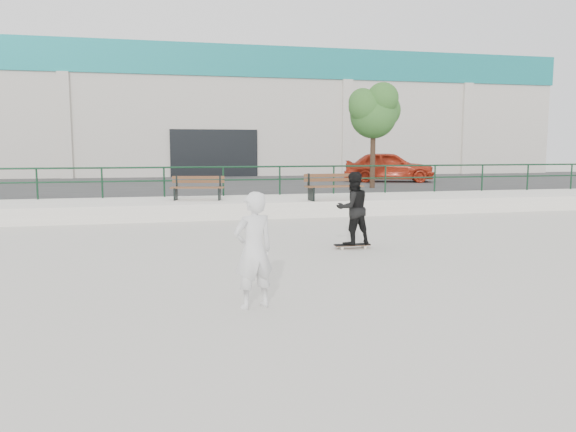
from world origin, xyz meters
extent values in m
plane|color=beige|center=(0.00, 0.00, 0.00)|extent=(120.00, 120.00, 0.00)
cube|color=silver|center=(0.00, 9.50, 0.25)|extent=(30.00, 3.00, 0.50)
cube|color=#323232|center=(0.00, 18.00, 0.25)|extent=(60.00, 14.00, 0.50)
cylinder|color=#133520|center=(0.00, 10.80, 1.50)|extent=(28.00, 0.06, 0.06)
cylinder|color=#133520|center=(0.00, 10.80, 1.05)|extent=(28.00, 0.05, 0.05)
cylinder|color=#133520|center=(-7.00, 10.80, 1.00)|extent=(0.06, 0.06, 1.00)
cylinder|color=#133520|center=(-5.00, 10.80, 1.00)|extent=(0.06, 0.06, 1.00)
cylinder|color=#133520|center=(-3.00, 10.80, 1.00)|extent=(0.06, 0.06, 1.00)
cylinder|color=#133520|center=(-1.00, 10.80, 1.00)|extent=(0.06, 0.06, 1.00)
cylinder|color=#133520|center=(1.00, 10.80, 1.00)|extent=(0.06, 0.06, 1.00)
cylinder|color=#133520|center=(3.00, 10.80, 1.00)|extent=(0.06, 0.06, 1.00)
cylinder|color=#133520|center=(5.00, 10.80, 1.00)|extent=(0.06, 0.06, 1.00)
cylinder|color=#133520|center=(7.00, 10.80, 1.00)|extent=(0.06, 0.06, 1.00)
cylinder|color=#133520|center=(9.00, 10.80, 1.00)|extent=(0.06, 0.06, 1.00)
cylinder|color=#133520|center=(11.00, 10.80, 1.00)|extent=(0.06, 0.06, 1.00)
cylinder|color=#133520|center=(13.00, 10.80, 1.00)|extent=(0.06, 0.06, 1.00)
cube|color=beige|center=(0.00, 32.00, 4.00)|extent=(44.00, 16.00, 8.00)
cube|color=teal|center=(0.00, 32.00, 7.10)|extent=(44.20, 16.20, 1.80)
cube|color=black|center=(0.00, 23.95, 1.60)|extent=(5.00, 0.15, 3.20)
cube|color=beige|center=(-8.00, 23.90, 3.10)|extent=(0.60, 0.25, 6.20)
cube|color=beige|center=(8.00, 23.90, 3.10)|extent=(0.60, 0.25, 6.20)
cube|color=beige|center=(16.00, 23.90, 3.10)|extent=(0.60, 0.25, 6.20)
cube|color=#4F371B|center=(-2.02, 9.26, 0.90)|extent=(1.66, 0.46, 0.04)
cube|color=#4F371B|center=(-1.98, 9.43, 0.90)|extent=(1.66, 0.46, 0.04)
cube|color=#4F371B|center=(-1.95, 9.59, 0.90)|extent=(1.66, 0.46, 0.04)
cube|color=#4F371B|center=(-1.93, 9.66, 1.08)|extent=(1.65, 0.38, 0.09)
cube|color=#4F371B|center=(-1.93, 9.66, 1.21)|extent=(1.65, 0.38, 0.09)
cube|color=black|center=(-2.66, 9.57, 0.70)|extent=(0.15, 0.47, 0.39)
cube|color=black|center=(-2.61, 9.81, 1.08)|extent=(0.06, 0.06, 0.39)
cube|color=black|center=(-1.30, 9.28, 0.70)|extent=(0.15, 0.47, 0.39)
cube|color=black|center=(-1.25, 9.52, 1.08)|extent=(0.06, 0.06, 0.39)
cube|color=#4F371B|center=(2.26, 8.22, 0.94)|extent=(1.85, 0.23, 0.04)
cube|color=#4F371B|center=(2.25, 8.40, 0.94)|extent=(1.85, 0.23, 0.04)
cube|color=#4F371B|center=(2.24, 8.58, 0.94)|extent=(1.85, 0.23, 0.04)
cube|color=#4F371B|center=(2.24, 8.67, 1.14)|extent=(1.85, 0.15, 0.10)
cube|color=#4F371B|center=(2.24, 8.67, 1.28)|extent=(1.85, 0.15, 0.10)
cube|color=black|center=(1.48, 8.35, 0.72)|extent=(0.09, 0.52, 0.43)
cube|color=black|center=(1.47, 8.62, 1.14)|extent=(0.06, 0.05, 0.43)
cube|color=black|center=(3.02, 8.45, 0.72)|extent=(0.09, 0.52, 0.43)
cube|color=black|center=(3.01, 8.71, 1.14)|extent=(0.06, 0.05, 0.43)
cylinder|color=#412C20|center=(5.49, 13.35, 1.78)|extent=(0.21, 0.21, 2.57)
sphere|color=#29561F|center=(5.49, 13.35, 3.49)|extent=(1.92, 1.92, 1.92)
sphere|color=#29561F|center=(6.03, 13.67, 3.71)|extent=(1.50, 1.50, 1.50)
sphere|color=#29561F|center=(5.07, 13.13, 3.81)|extent=(1.39, 1.39, 1.39)
sphere|color=#29561F|center=(5.71, 12.92, 4.13)|extent=(1.28, 1.28, 1.28)
sphere|color=#29561F|center=(5.17, 13.77, 4.03)|extent=(1.18, 1.18, 1.18)
imported|color=red|center=(7.84, 17.13, 1.24)|extent=(4.69, 3.05, 1.48)
cube|color=black|center=(0.85, 2.72, 0.09)|extent=(0.78, 0.20, 0.02)
cube|color=brown|center=(0.85, 2.72, 0.07)|extent=(0.78, 0.20, 0.01)
cube|color=#9B9A9F|center=(0.59, 2.72, 0.04)|extent=(0.06, 0.16, 0.03)
cube|color=#9B9A9F|center=(1.11, 2.71, 0.04)|extent=(0.06, 0.16, 0.03)
cylinder|color=beige|center=(0.59, 2.62, 0.03)|extent=(0.06, 0.03, 0.06)
cylinder|color=beige|center=(0.59, 2.81, 0.03)|extent=(0.06, 0.03, 0.06)
cylinder|color=beige|center=(1.11, 2.62, 0.03)|extent=(0.06, 0.03, 0.06)
cylinder|color=beige|center=(1.11, 2.81, 0.03)|extent=(0.06, 0.03, 0.06)
imported|color=black|center=(0.85, 2.72, 0.87)|extent=(0.84, 0.70, 1.56)
imported|color=white|center=(-1.98, -1.27, 0.79)|extent=(0.67, 0.54, 1.59)
camera|label=1|loc=(-3.20, -8.59, 2.16)|focal=35.00mm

